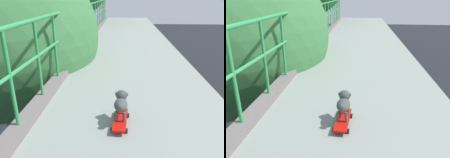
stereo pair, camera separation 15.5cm
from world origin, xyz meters
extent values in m
cylinder|color=green|center=(-0.25, 1.64, 6.63)|extent=(0.04, 0.04, 1.10)
cylinder|color=green|center=(-0.25, 2.46, 6.63)|extent=(0.04, 0.04, 1.10)
cylinder|color=green|center=(-0.25, 3.28, 6.63)|extent=(0.04, 0.04, 1.10)
cylinder|color=green|center=(-0.25, 4.10, 6.63)|extent=(0.04, 0.04, 1.10)
cylinder|color=green|center=(-0.25, 4.92, 6.63)|extent=(0.04, 0.04, 1.10)
cylinder|color=green|center=(-0.25, 5.74, 6.63)|extent=(0.04, 0.04, 1.10)
cylinder|color=green|center=(-0.25, 6.56, 6.63)|extent=(0.04, 0.04, 1.10)
cylinder|color=green|center=(-0.25, 7.38, 6.63)|extent=(0.04, 0.04, 1.10)
cylinder|color=green|center=(-0.25, 8.19, 6.63)|extent=(0.04, 0.04, 1.10)
cylinder|color=green|center=(-0.25, 9.01, 6.63)|extent=(0.04, 0.04, 1.10)
cylinder|color=green|center=(-0.25, 9.83, 6.63)|extent=(0.04, 0.04, 1.10)
cylinder|color=green|center=(-0.25, 10.65, 6.63)|extent=(0.04, 0.04, 1.10)
cylinder|color=green|center=(-0.25, 11.47, 6.63)|extent=(0.04, 0.04, 1.10)
cylinder|color=green|center=(-0.25, 12.29, 6.63)|extent=(0.04, 0.04, 1.10)
cylinder|color=green|center=(-0.25, 13.11, 6.63)|extent=(0.04, 0.04, 1.10)
cylinder|color=green|center=(-0.25, 13.93, 6.63)|extent=(0.04, 0.04, 1.10)
cube|color=#B3AEB4|center=(-4.00, 8.06, 0.54)|extent=(1.76, 4.32, 0.63)
cube|color=#1E232B|center=(-4.00, 7.71, 1.12)|extent=(1.54, 2.25, 0.52)
cylinder|color=black|center=(-3.15, 9.37, 0.34)|extent=(0.21, 0.69, 0.69)
cylinder|color=black|center=(-4.84, 9.37, 0.34)|extent=(0.21, 0.69, 0.69)
cylinder|color=black|center=(-7.15, 12.21, 0.35)|extent=(0.19, 0.70, 0.70)
cube|color=red|center=(-4.34, 15.11, 0.51)|extent=(1.86, 4.18, 0.61)
cube|color=#1E232B|center=(-4.34, 15.00, 1.07)|extent=(1.57, 2.23, 0.53)
cube|color=silver|center=(-4.34, 15.00, 1.41)|extent=(0.36, 0.16, 0.12)
cylinder|color=black|center=(-3.45, 16.40, 0.33)|extent=(0.20, 0.67, 0.67)
cylinder|color=black|center=(-5.23, 16.40, 0.33)|extent=(0.20, 0.67, 0.67)
cylinder|color=black|center=(-3.45, 13.83, 0.33)|extent=(0.20, 0.67, 0.67)
cylinder|color=black|center=(-5.23, 13.83, 0.33)|extent=(0.20, 0.67, 0.67)
cube|color=beige|center=(-7.85, 24.86, 1.77)|extent=(2.34, 10.99, 2.98)
cube|color=black|center=(-7.85, 24.86, 2.29)|extent=(2.36, 10.11, 0.70)
cylinder|color=black|center=(-6.73, 28.71, 0.48)|extent=(0.28, 0.96, 0.96)
cylinder|color=black|center=(-8.97, 28.71, 0.48)|extent=(0.28, 0.96, 0.96)
cylinder|color=black|center=(-6.73, 21.84, 0.48)|extent=(0.28, 0.96, 0.96)
cylinder|color=black|center=(-8.97, 21.84, 0.48)|extent=(0.28, 0.96, 0.96)
ellipsoid|color=#408145|center=(-2.16, 4.97, 6.50)|extent=(4.96, 4.96, 4.29)
cylinder|color=brown|center=(-2.27, 13.04, 3.43)|extent=(0.49, 0.49, 6.85)
cube|color=red|center=(0.94, 1.89, 6.03)|extent=(0.19, 0.56, 0.02)
cylinder|color=black|center=(1.04, 2.06, 5.99)|extent=(0.03, 0.06, 0.06)
cylinder|color=black|center=(0.87, 2.07, 5.99)|extent=(0.03, 0.06, 0.06)
cylinder|color=black|center=(1.02, 1.71, 5.99)|extent=(0.03, 0.06, 0.06)
cylinder|color=black|center=(0.84, 1.72, 5.99)|extent=(0.03, 0.06, 0.06)
cylinder|color=#474C4A|center=(1.00, 2.01, 6.11)|extent=(0.04, 0.04, 0.13)
cylinder|color=#474C4A|center=(0.90, 2.02, 6.11)|extent=(0.04, 0.04, 0.13)
cylinder|color=#474C4A|center=(0.99, 1.82, 6.11)|extent=(0.04, 0.04, 0.13)
cylinder|color=#474C4A|center=(0.89, 1.83, 6.11)|extent=(0.04, 0.04, 0.13)
ellipsoid|color=#474C4A|center=(0.94, 1.92, 6.22)|extent=(0.18, 0.27, 0.15)
sphere|color=#474C4A|center=(0.95, 2.03, 6.30)|extent=(0.14, 0.14, 0.14)
ellipsoid|color=#47544A|center=(0.95, 2.10, 6.29)|extent=(0.05, 0.07, 0.04)
sphere|color=#474C4A|center=(1.00, 2.03, 6.31)|extent=(0.06, 0.06, 0.06)
sphere|color=#474C4A|center=(0.90, 2.03, 6.31)|extent=(0.06, 0.06, 0.06)
sphere|color=#474C4A|center=(0.93, 1.79, 6.27)|extent=(0.08, 0.08, 0.08)
camera|label=1|loc=(0.96, -0.50, 7.50)|focal=35.12mm
camera|label=2|loc=(1.12, -0.48, 7.50)|focal=35.12mm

